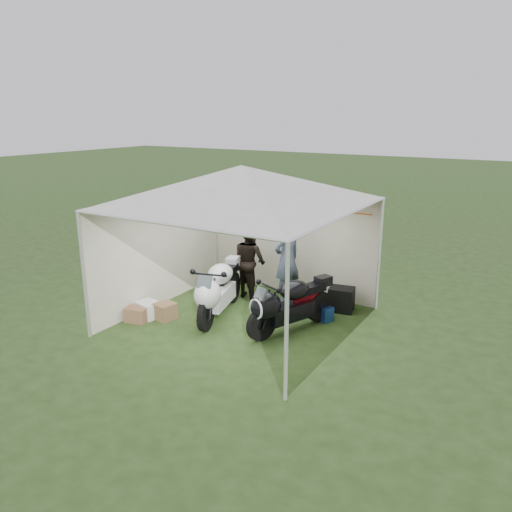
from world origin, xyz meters
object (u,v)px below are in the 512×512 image
(person_dark_jacket, at_px, (250,261))
(crate_2, at_px, (149,311))
(crate_1, at_px, (165,311))
(crate_0, at_px, (149,309))
(canopy_tent, at_px, (242,189))
(person_blue_jacket, at_px, (287,259))
(motorcycle_white, at_px, (218,289))
(equipment_box, at_px, (341,299))
(paddock_stand, at_px, (323,313))
(crate_3, at_px, (137,314))
(motorcycle_black, at_px, (287,304))

(person_dark_jacket, height_order, crate_2, person_dark_jacket)
(crate_1, bearing_deg, crate_0, -166.85)
(canopy_tent, relative_size, person_dark_jacket, 3.46)
(canopy_tent, xyz_separation_m, person_blue_jacket, (0.23, 1.37, -1.63))
(motorcycle_white, relative_size, equipment_box, 4.33)
(paddock_stand, bearing_deg, crate_3, -147.69)
(equipment_box, distance_m, crate_3, 4.08)
(person_dark_jacket, bearing_deg, motorcycle_white, 113.53)
(paddock_stand, xyz_separation_m, crate_3, (-3.05, -1.93, -0.00))
(canopy_tent, height_order, person_blue_jacket, canopy_tent)
(person_blue_jacket, xyz_separation_m, crate_2, (-1.94, -2.16, -0.84))
(paddock_stand, height_order, person_blue_jacket, person_blue_jacket)
(motorcycle_black, xyz_separation_m, paddock_stand, (0.34, 0.85, -0.41))
(equipment_box, distance_m, crate_0, 3.88)
(person_dark_jacket, height_order, crate_1, person_dark_jacket)
(person_dark_jacket, height_order, crate_3, person_dark_jacket)
(canopy_tent, xyz_separation_m, paddock_stand, (1.30, 0.85, -2.43))
(crate_0, bearing_deg, crate_2, 109.31)
(person_dark_jacket, relative_size, equipment_box, 3.33)
(canopy_tent, relative_size, equipment_box, 11.49)
(crate_0, bearing_deg, motorcycle_white, 30.26)
(crate_2, distance_m, crate_3, 0.29)
(paddock_stand, relative_size, person_dark_jacket, 0.23)
(motorcycle_white, height_order, paddock_stand, motorcycle_white)
(motorcycle_black, distance_m, person_dark_jacket, 1.99)
(canopy_tent, distance_m, person_dark_jacket, 2.22)
(motorcycle_black, height_order, paddock_stand, motorcycle_black)
(motorcycle_white, height_order, crate_3, motorcycle_white)
(paddock_stand, height_order, crate_1, crate_1)
(equipment_box, bearing_deg, crate_1, -141.94)
(person_dark_jacket, relative_size, crate_2, 5.57)
(motorcycle_black, height_order, person_dark_jacket, person_dark_jacket)
(motorcycle_black, xyz_separation_m, equipment_box, (0.47, 1.48, -0.31))
(paddock_stand, height_order, crate_3, paddock_stand)
(motorcycle_black, relative_size, person_dark_jacket, 1.17)
(motorcycle_black, relative_size, crate_1, 5.30)
(crate_1, height_order, crate_3, crate_1)
(motorcycle_black, relative_size, equipment_box, 3.90)
(motorcycle_black, bearing_deg, person_dark_jacket, 163.64)
(paddock_stand, bearing_deg, crate_1, -149.63)
(motorcycle_white, distance_m, person_dark_jacket, 1.33)
(motorcycle_black, xyz_separation_m, crate_0, (-2.67, -0.79, -0.40))
(paddock_stand, height_order, crate_0, crate_0)
(canopy_tent, height_order, motorcycle_white, canopy_tent)
(person_blue_jacket, height_order, crate_1, person_blue_jacket)
(person_dark_jacket, xyz_separation_m, person_blue_jacket, (0.82, 0.16, 0.12))
(motorcycle_black, distance_m, paddock_stand, 1.01)
(equipment_box, bearing_deg, motorcycle_black, -107.65)
(person_dark_jacket, height_order, equipment_box, person_dark_jacket)
(paddock_stand, distance_m, person_blue_jacket, 1.43)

